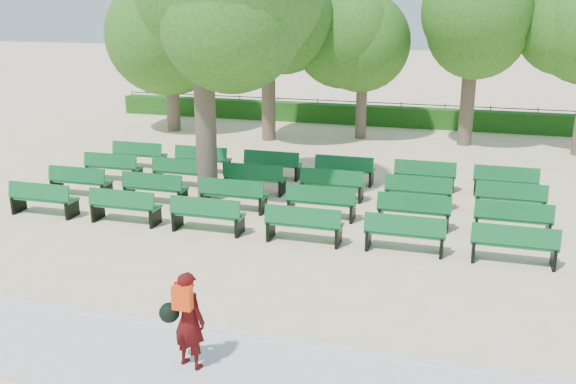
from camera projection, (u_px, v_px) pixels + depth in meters
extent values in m
plane|color=beige|center=(300.00, 221.00, 17.17)|extent=(120.00, 120.00, 0.00)
cube|color=silver|center=(182.00, 366.00, 10.35)|extent=(30.00, 2.20, 0.06)
cube|color=silver|center=(210.00, 331.00, 11.40)|extent=(30.00, 0.12, 0.10)
cube|color=#1C5114|center=(378.00, 116.00, 29.91)|extent=(26.00, 0.70, 0.90)
cube|color=#105D29|center=(286.00, 189.00, 18.42)|extent=(1.91, 0.66, 0.06)
cube|color=#105D29|center=(284.00, 182.00, 18.15)|extent=(1.88, 0.28, 0.44)
cylinder|color=brown|center=(206.00, 139.00, 18.47)|extent=(0.61, 0.61, 3.68)
ellipsoid|color=#2D651B|center=(202.00, 23.00, 17.54)|extent=(5.05, 5.05, 4.55)
imported|color=#43090A|center=(189.00, 320.00, 10.09)|extent=(0.68, 0.53, 1.63)
cube|color=#F53E0C|center=(182.00, 298.00, 9.78)|extent=(0.30, 0.15, 0.38)
sphere|color=black|center=(169.00, 313.00, 10.08)|extent=(0.33, 0.33, 0.33)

